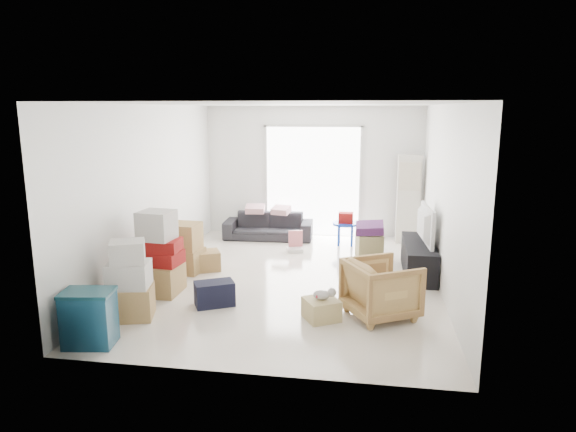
% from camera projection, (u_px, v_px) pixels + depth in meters
% --- Properties ---
extents(room_shell, '(4.98, 6.48, 3.18)m').
position_uv_depth(room_shell, '(291.00, 195.00, 7.82)').
color(room_shell, white).
rests_on(room_shell, ground).
extents(sliding_door, '(2.10, 0.04, 2.33)m').
position_uv_depth(sliding_door, '(313.00, 177.00, 10.72)').
color(sliding_door, white).
rests_on(sliding_door, room_shell).
extents(ac_tower, '(0.45, 0.30, 1.75)m').
position_uv_depth(ac_tower, '(408.00, 199.00, 10.18)').
color(ac_tower, beige).
rests_on(ac_tower, room_shell).
extents(tv_console, '(0.47, 1.56, 0.52)m').
position_uv_depth(tv_console, '(419.00, 258.00, 8.30)').
color(tv_console, black).
rests_on(tv_console, room_shell).
extents(television, '(0.67, 1.08, 0.14)m').
position_uv_depth(television, '(420.00, 239.00, 8.24)').
color(television, black).
rests_on(television, tv_console).
extents(sofa, '(1.83, 0.61, 0.71)m').
position_uv_depth(sofa, '(268.00, 222.00, 10.57)').
color(sofa, black).
rests_on(sofa, room_shell).
extents(pillow_left, '(0.45, 0.38, 0.13)m').
position_uv_depth(pillow_left, '(255.00, 201.00, 10.52)').
color(pillow_left, '#D69CA3').
rests_on(pillow_left, sofa).
extents(pillow_right, '(0.44, 0.38, 0.13)m').
position_uv_depth(pillow_right, '(281.00, 203.00, 10.40)').
color(pillow_right, '#D69CA3').
rests_on(pillow_right, sofa).
extents(armchair, '(1.05, 1.07, 0.82)m').
position_uv_depth(armchair, '(381.00, 286.00, 6.55)').
color(armchair, tan).
rests_on(armchair, room_shell).
extents(storage_bins, '(0.61, 0.47, 0.64)m').
position_uv_depth(storage_bins, '(89.00, 318.00, 5.77)').
color(storage_bins, navy).
rests_on(storage_bins, room_shell).
extents(box_stack_a, '(0.66, 0.59, 1.01)m').
position_uv_depth(box_stack_a, '(129.00, 284.00, 6.51)').
color(box_stack_a, '#9C7646').
rests_on(box_stack_a, room_shell).
extents(box_stack_b, '(0.69, 0.61, 1.22)m').
position_uv_depth(box_stack_b, '(158.00, 258.00, 7.39)').
color(box_stack_b, '#9C7646').
rests_on(box_stack_b, room_shell).
extents(box_stack_c, '(0.61, 0.53, 0.82)m').
position_uv_depth(box_stack_c, '(185.00, 248.00, 8.37)').
color(box_stack_c, '#9C7646').
rests_on(box_stack_c, room_shell).
extents(loose_box, '(0.51, 0.51, 0.32)m').
position_uv_depth(loose_box, '(208.00, 260.00, 8.53)').
color(loose_box, '#9C7646').
rests_on(loose_box, room_shell).
extents(duffel_bag, '(0.60, 0.52, 0.33)m').
position_uv_depth(duffel_bag, '(214.00, 294.00, 6.98)').
color(duffel_bag, black).
rests_on(duffel_bag, room_shell).
extents(ottoman, '(0.52, 0.52, 0.44)m').
position_uv_depth(ottoman, '(369.00, 246.00, 9.21)').
color(ottoman, tan).
rests_on(ottoman, room_shell).
extents(blanket, '(0.49, 0.49, 0.14)m').
position_uv_depth(blanket, '(370.00, 230.00, 9.15)').
color(blanket, '#4A2154').
rests_on(blanket, ottoman).
extents(kids_table, '(0.52, 0.52, 0.64)m').
position_uv_depth(kids_table, '(346.00, 222.00, 10.05)').
color(kids_table, '#0B30AA').
rests_on(kids_table, room_shell).
extents(toy_walker, '(0.35, 0.33, 0.38)m').
position_uv_depth(toy_walker, '(295.00, 246.00, 9.66)').
color(toy_walker, silver).
rests_on(toy_walker, room_shell).
extents(wood_crate, '(0.55, 0.55, 0.27)m').
position_uv_depth(wood_crate, '(321.00, 309.00, 6.52)').
color(wood_crate, tan).
rests_on(wood_crate, room_shell).
extents(plush_bunny, '(0.29, 0.16, 0.15)m').
position_uv_depth(plush_bunny, '(324.00, 294.00, 6.48)').
color(plush_bunny, '#B2ADA8').
rests_on(plush_bunny, wood_crate).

